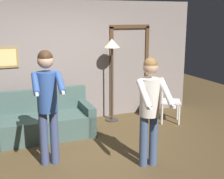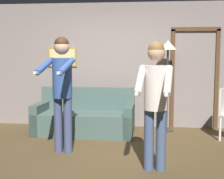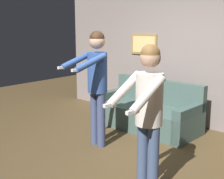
% 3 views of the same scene
% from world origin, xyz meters
% --- Properties ---
extents(ground_plane, '(12.00, 12.00, 0.00)m').
position_xyz_m(ground_plane, '(0.00, 0.00, 0.00)').
color(ground_plane, '#4F3D24').
extents(back_wall_assembly, '(6.40, 0.10, 2.60)m').
position_xyz_m(back_wall_assembly, '(0.02, 2.04, 1.30)').
color(back_wall_assembly, gray).
rests_on(back_wall_assembly, ground_plane).
extents(couch, '(1.92, 0.90, 0.87)m').
position_xyz_m(couch, '(-0.52, 1.34, 0.28)').
color(couch, '#415751').
rests_on(couch, ground_plane).
extents(person_standing_left, '(0.49, 0.75, 1.79)m').
position_xyz_m(person_standing_left, '(-0.63, 0.10, 1.10)').
color(person_standing_left, '#3D476D').
rests_on(person_standing_left, ground_plane).
extents(person_standing_right, '(0.49, 0.67, 1.69)m').
position_xyz_m(person_standing_right, '(0.77, -0.53, 1.02)').
color(person_standing_right, '#3F5173').
rests_on(person_standing_right, ground_plane).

